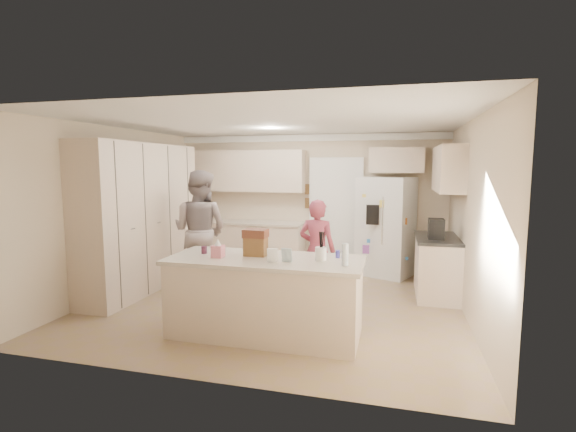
% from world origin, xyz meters
% --- Properties ---
extents(floor, '(5.20, 4.60, 0.02)m').
position_xyz_m(floor, '(0.00, 0.00, -0.01)').
color(floor, '#8C725A').
rests_on(floor, ground).
extents(ceiling, '(5.20, 4.60, 0.02)m').
position_xyz_m(ceiling, '(0.00, 0.00, 2.61)').
color(ceiling, white).
rests_on(ceiling, wall_back).
extents(wall_back, '(5.20, 0.02, 2.60)m').
position_xyz_m(wall_back, '(0.00, 2.31, 1.30)').
color(wall_back, beige).
rests_on(wall_back, ground).
extents(wall_front, '(5.20, 0.02, 2.60)m').
position_xyz_m(wall_front, '(0.00, -2.31, 1.30)').
color(wall_front, beige).
rests_on(wall_front, ground).
extents(wall_left, '(0.02, 4.60, 2.60)m').
position_xyz_m(wall_left, '(-2.61, 0.00, 1.30)').
color(wall_left, beige).
rests_on(wall_left, ground).
extents(wall_right, '(0.02, 4.60, 2.60)m').
position_xyz_m(wall_right, '(2.61, 0.00, 1.30)').
color(wall_right, beige).
rests_on(wall_right, ground).
extents(crown_back, '(5.20, 0.08, 0.12)m').
position_xyz_m(crown_back, '(0.00, 2.26, 2.53)').
color(crown_back, white).
rests_on(crown_back, wall_back).
extents(pantry_bank, '(0.60, 2.60, 2.35)m').
position_xyz_m(pantry_bank, '(-2.30, 0.20, 1.18)').
color(pantry_bank, beige).
rests_on(pantry_bank, floor).
extents(back_base_cab, '(2.20, 0.60, 0.88)m').
position_xyz_m(back_base_cab, '(-1.15, 2.00, 0.44)').
color(back_base_cab, beige).
rests_on(back_base_cab, floor).
extents(back_countertop, '(2.24, 0.63, 0.04)m').
position_xyz_m(back_countertop, '(-1.15, 1.99, 0.90)').
color(back_countertop, beige).
rests_on(back_countertop, back_base_cab).
extents(back_upper_cab, '(2.20, 0.35, 0.80)m').
position_xyz_m(back_upper_cab, '(-1.15, 2.12, 1.90)').
color(back_upper_cab, beige).
rests_on(back_upper_cab, wall_back).
extents(doorway_opening, '(0.90, 0.06, 2.10)m').
position_xyz_m(doorway_opening, '(0.55, 2.28, 1.05)').
color(doorway_opening, black).
rests_on(doorway_opening, floor).
extents(doorway_casing, '(1.02, 0.03, 2.22)m').
position_xyz_m(doorway_casing, '(0.55, 2.24, 1.05)').
color(doorway_casing, white).
rests_on(doorway_casing, floor).
extents(wall_frame_upper, '(0.15, 0.02, 0.20)m').
position_xyz_m(wall_frame_upper, '(0.02, 2.27, 1.55)').
color(wall_frame_upper, brown).
rests_on(wall_frame_upper, wall_back).
extents(wall_frame_lower, '(0.15, 0.02, 0.20)m').
position_xyz_m(wall_frame_lower, '(0.02, 2.27, 1.28)').
color(wall_frame_lower, brown).
rests_on(wall_frame_lower, wall_back).
extents(refrigerator, '(1.10, 0.99, 1.80)m').
position_xyz_m(refrigerator, '(1.49, 2.08, 0.90)').
color(refrigerator, white).
rests_on(refrigerator, floor).
extents(fridge_seam, '(0.02, 0.02, 1.78)m').
position_xyz_m(fridge_seam, '(1.49, 1.72, 0.90)').
color(fridge_seam, gray).
rests_on(fridge_seam, refrigerator).
extents(fridge_dispenser, '(0.22, 0.03, 0.35)m').
position_xyz_m(fridge_dispenser, '(1.27, 1.71, 1.15)').
color(fridge_dispenser, black).
rests_on(fridge_dispenser, refrigerator).
extents(fridge_handle_l, '(0.02, 0.02, 0.85)m').
position_xyz_m(fridge_handle_l, '(1.44, 1.71, 1.05)').
color(fridge_handle_l, silver).
rests_on(fridge_handle_l, refrigerator).
extents(fridge_handle_r, '(0.02, 0.02, 0.85)m').
position_xyz_m(fridge_handle_r, '(1.54, 1.71, 1.05)').
color(fridge_handle_r, silver).
rests_on(fridge_handle_r, refrigerator).
extents(over_fridge_cab, '(0.95, 0.35, 0.45)m').
position_xyz_m(over_fridge_cab, '(1.65, 2.12, 2.10)').
color(over_fridge_cab, beige).
rests_on(over_fridge_cab, wall_back).
extents(right_base_cab, '(0.60, 1.20, 0.88)m').
position_xyz_m(right_base_cab, '(2.30, 1.00, 0.44)').
color(right_base_cab, beige).
rests_on(right_base_cab, floor).
extents(right_countertop, '(0.63, 1.24, 0.04)m').
position_xyz_m(right_countertop, '(2.29, 1.00, 0.90)').
color(right_countertop, '#2D2B28').
rests_on(right_countertop, right_base_cab).
extents(right_upper_cab, '(0.35, 1.50, 0.70)m').
position_xyz_m(right_upper_cab, '(2.43, 1.20, 1.95)').
color(right_upper_cab, beige).
rests_on(right_upper_cab, wall_right).
extents(coffee_maker, '(0.22, 0.28, 0.30)m').
position_xyz_m(coffee_maker, '(2.25, 0.80, 1.07)').
color(coffee_maker, black).
rests_on(coffee_maker, right_countertop).
extents(island_base, '(2.20, 0.90, 0.88)m').
position_xyz_m(island_base, '(0.20, -1.10, 0.44)').
color(island_base, beige).
rests_on(island_base, floor).
extents(island_top, '(2.28, 0.96, 0.05)m').
position_xyz_m(island_top, '(0.20, -1.10, 0.90)').
color(island_top, beige).
rests_on(island_top, island_base).
extents(utensil_crock, '(0.13, 0.13, 0.15)m').
position_xyz_m(utensil_crock, '(0.85, -1.05, 1.00)').
color(utensil_crock, white).
rests_on(utensil_crock, island_top).
extents(tissue_box, '(0.13, 0.13, 0.14)m').
position_xyz_m(tissue_box, '(-0.35, -1.20, 1.00)').
color(tissue_box, pink).
rests_on(tissue_box, island_top).
extents(tissue_plume, '(0.08, 0.08, 0.08)m').
position_xyz_m(tissue_plume, '(-0.35, -1.20, 1.10)').
color(tissue_plume, white).
rests_on(tissue_plume, tissue_box).
extents(dollhouse_body, '(0.26, 0.18, 0.22)m').
position_xyz_m(dollhouse_body, '(0.05, -1.00, 1.04)').
color(dollhouse_body, brown).
rests_on(dollhouse_body, island_top).
extents(dollhouse_roof, '(0.28, 0.20, 0.10)m').
position_xyz_m(dollhouse_roof, '(0.05, -1.00, 1.20)').
color(dollhouse_roof, '#592D1E').
rests_on(dollhouse_roof, dollhouse_body).
extents(jam_jar, '(0.07, 0.07, 0.09)m').
position_xyz_m(jam_jar, '(-0.60, -1.05, 0.97)').
color(jam_jar, '#59263F').
rests_on(jam_jar, island_top).
extents(greeting_card_a, '(0.12, 0.06, 0.16)m').
position_xyz_m(greeting_card_a, '(0.35, -1.30, 1.01)').
color(greeting_card_a, white).
rests_on(greeting_card_a, island_top).
extents(greeting_card_b, '(0.12, 0.05, 0.16)m').
position_xyz_m(greeting_card_b, '(0.50, -1.25, 1.01)').
color(greeting_card_b, silver).
rests_on(greeting_card_b, island_top).
extents(water_bottle, '(0.07, 0.07, 0.24)m').
position_xyz_m(water_bottle, '(1.15, -1.25, 1.04)').
color(water_bottle, silver).
rests_on(water_bottle, island_top).
extents(shaker_salt, '(0.05, 0.05, 0.09)m').
position_xyz_m(shaker_salt, '(1.02, -0.88, 0.97)').
color(shaker_salt, '#413DB6').
rests_on(shaker_salt, island_top).
extents(shaker_pepper, '(0.05, 0.05, 0.09)m').
position_xyz_m(shaker_pepper, '(1.09, -0.88, 0.97)').
color(shaker_pepper, '#413DB6').
rests_on(shaker_pepper, island_top).
extents(teen_boy, '(0.99, 0.80, 1.93)m').
position_xyz_m(teen_boy, '(-1.38, 0.42, 0.96)').
color(teen_boy, gray).
rests_on(teen_boy, floor).
extents(teen_girl, '(0.60, 0.43, 1.52)m').
position_xyz_m(teen_girl, '(0.56, 0.30, 0.76)').
color(teen_girl, '#AA3E47').
rests_on(teen_girl, floor).
extents(fridge_magnets, '(0.76, 0.02, 1.44)m').
position_xyz_m(fridge_magnets, '(1.49, 1.71, 0.90)').
color(fridge_magnets, tan).
rests_on(fridge_magnets, refrigerator).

